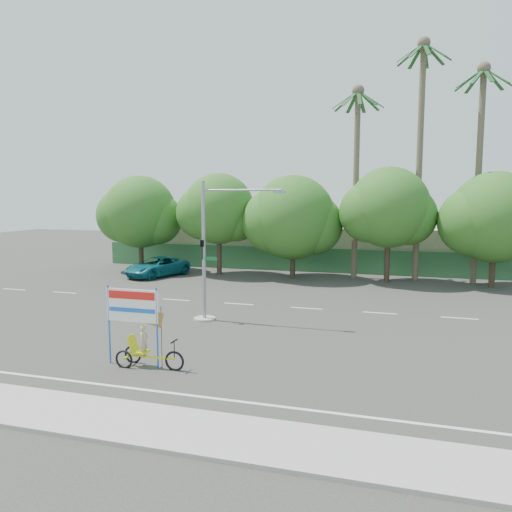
# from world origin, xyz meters

# --- Properties ---
(ground) EXTENTS (120.00, 120.00, 0.00)m
(ground) POSITION_xyz_m (0.00, 0.00, 0.00)
(ground) COLOR #33302D
(ground) RESTS_ON ground
(sidewalk_near) EXTENTS (50.00, 2.40, 0.12)m
(sidewalk_near) POSITION_xyz_m (0.00, -7.50, 0.06)
(sidewalk_near) COLOR gray
(sidewalk_near) RESTS_ON ground
(fence) EXTENTS (38.00, 0.08, 2.00)m
(fence) POSITION_xyz_m (0.00, 21.50, 1.00)
(fence) COLOR #336B3D
(fence) RESTS_ON ground
(building_left) EXTENTS (12.00, 8.00, 4.00)m
(building_left) POSITION_xyz_m (-10.00, 26.00, 2.00)
(building_left) COLOR #B9B093
(building_left) RESTS_ON ground
(building_right) EXTENTS (14.00, 8.00, 3.60)m
(building_right) POSITION_xyz_m (8.00, 26.00, 1.80)
(building_right) COLOR #B9B093
(building_right) RESTS_ON ground
(tree_far_left) EXTENTS (7.14, 6.00, 7.96)m
(tree_far_left) POSITION_xyz_m (-14.05, 18.00, 4.76)
(tree_far_left) COLOR #473828
(tree_far_left) RESTS_ON ground
(tree_left) EXTENTS (6.66, 5.60, 8.07)m
(tree_left) POSITION_xyz_m (-7.05, 18.00, 5.06)
(tree_left) COLOR #473828
(tree_left) RESTS_ON ground
(tree_center) EXTENTS (7.62, 6.40, 7.85)m
(tree_center) POSITION_xyz_m (-1.05, 18.00, 4.47)
(tree_center) COLOR #473828
(tree_center) RESTS_ON ground
(tree_right) EXTENTS (6.90, 5.80, 8.36)m
(tree_right) POSITION_xyz_m (5.95, 18.00, 5.24)
(tree_right) COLOR #473828
(tree_right) RESTS_ON ground
(tree_far_right) EXTENTS (7.38, 6.20, 7.94)m
(tree_far_right) POSITION_xyz_m (12.95, 18.00, 4.64)
(tree_far_right) COLOR #473828
(tree_far_right) RESTS_ON ground
(palm_tall) EXTENTS (3.73, 3.79, 17.45)m
(palm_tall) POSITION_xyz_m (8.00, 19.50, 10.46)
(palm_tall) COLOR #70604C
(palm_tall) RESTS_ON ground
(palm_mid) EXTENTS (3.73, 3.79, 15.45)m
(palm_mid) POSITION_xyz_m (12.00, 19.50, 9.40)
(palm_mid) COLOR #70604C
(palm_mid) RESTS_ON ground
(palm_short) EXTENTS (3.73, 3.79, 14.45)m
(palm_short) POSITION_xyz_m (3.50, 19.50, 8.86)
(palm_short) COLOR #70604C
(palm_short) RESTS_ON ground
(traffic_signal) EXTENTS (4.72, 1.10, 7.00)m
(traffic_signal) POSITION_xyz_m (-2.20, 3.98, 2.92)
(traffic_signal) COLOR gray
(traffic_signal) RESTS_ON ground
(trike_billboard) EXTENTS (3.09, 0.71, 3.04)m
(trike_billboard) POSITION_xyz_m (-2.06, -3.20, 1.22)
(trike_billboard) COLOR black
(trike_billboard) RESTS_ON ground
(pickup_truck) EXTENTS (4.21, 5.95, 1.51)m
(pickup_truck) POSITION_xyz_m (-11.36, 15.78, 0.75)
(pickup_truck) COLOR #0F616E
(pickup_truck) RESTS_ON ground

